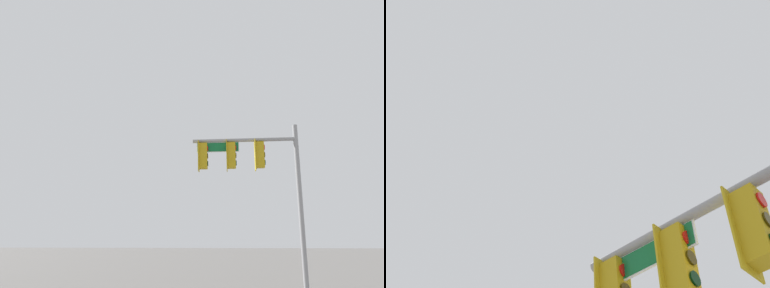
# 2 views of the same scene
# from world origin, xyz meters

# --- Properties ---
(signal_pole_near) EXTENTS (4.42, 0.96, 6.70)m
(signal_pole_near) POSITION_xyz_m (-4.28, -6.03, 4.93)
(signal_pole_near) COLOR gray
(signal_pole_near) RESTS_ON ground_plane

